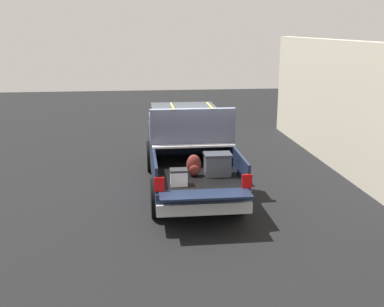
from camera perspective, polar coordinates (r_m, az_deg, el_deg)
name	(u,v)px	position (r m, az deg, el deg)	size (l,w,h in m)	color
ground_plane	(189,189)	(12.32, -0.32, -4.24)	(40.00, 40.00, 0.00)	black
pickup_truck	(188,148)	(12.41, -0.51, 0.65)	(6.05, 2.06, 2.23)	#162138
building_facade	(334,103)	(14.90, 16.57, 5.77)	(10.22, 0.36, 3.68)	beige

